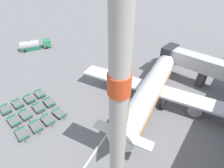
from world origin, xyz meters
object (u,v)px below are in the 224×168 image
fuel_tanker_primary (33,45)px  baggage_dolly_row_mid_b_col_c (48,120)px  baggage_dolly_row_mid_a_col_c (36,127)px  baggage_dolly_row_mid_a_col_b (26,115)px  baggage_dolly_row_far_col_b (49,102)px  baggage_dolly_row_far_col_c (60,114)px  baggage_dolly_row_near_col_c (22,134)px  baggage_dolly_row_near_col_a (5,110)px  airplane (154,84)px  baggage_dolly_row_far_col_a (40,94)px  baggage_dolly_row_mid_a_col_a (18,104)px  baggage_dolly_row_mid_b_col_a (29,99)px  baggage_dolly_row_mid_b_col_b (39,108)px  baggage_dolly_row_near_col_b (14,121)px

fuel_tanker_primary → baggage_dolly_row_mid_b_col_c: fuel_tanker_primary is taller
baggage_dolly_row_mid_b_col_c → baggage_dolly_row_mid_a_col_c: bearing=-100.1°
baggage_dolly_row_mid_a_col_b → baggage_dolly_row_mid_a_col_c: (4.03, -0.48, 0.00)m
fuel_tanker_primary → baggage_dolly_row_far_col_b: (26.05, -13.77, -0.86)m
baggage_dolly_row_mid_b_col_c → baggage_dolly_row_far_col_c: (0.40, 2.34, 0.00)m
baggage_dolly_row_near_col_c → baggage_dolly_row_mid_a_col_b: size_ratio=1.01×
baggage_dolly_row_near_col_a → baggage_dolly_row_mid_a_col_c: 8.53m
airplane → baggage_dolly_row_mid_b_col_c: 21.51m
airplane → baggage_dolly_row_far_col_a: bearing=-144.3°
baggage_dolly_row_near_col_a → baggage_dolly_row_mid_a_col_a: same height
baggage_dolly_row_mid_a_col_a → baggage_dolly_row_far_col_b: 6.20m
baggage_dolly_row_mid_a_col_c → baggage_dolly_row_far_col_c: (0.79, 4.51, 0.00)m
baggage_dolly_row_mid_b_col_c → baggage_dolly_row_far_col_b: same height
fuel_tanker_primary → baggage_dolly_row_near_col_a: fuel_tanker_primary is taller
baggage_dolly_row_near_col_c → baggage_dolly_row_mid_a_col_c: same height
baggage_dolly_row_mid_b_col_a → baggage_dolly_row_far_col_c: 8.43m
baggage_dolly_row_far_col_c → baggage_dolly_row_mid_b_col_c: bearing=-99.8°
baggage_dolly_row_far_col_a → baggage_dolly_row_far_col_c: bearing=-9.2°
baggage_dolly_row_mid_b_col_b → baggage_dolly_row_far_col_a: (-3.58, 2.78, 0.00)m
fuel_tanker_primary → baggage_dolly_row_near_col_b: size_ratio=2.83×
airplane → baggage_dolly_row_far_col_a: 24.24m
baggage_dolly_row_near_col_c → baggage_dolly_row_mid_a_col_a: bearing=154.8°
baggage_dolly_row_near_col_a → baggage_dolly_row_near_col_b: (4.16, -0.56, 0.00)m
airplane → baggage_dolly_row_far_col_a: size_ratio=10.97×
baggage_dolly_row_mid_a_col_b → baggage_dolly_row_far_col_a: same height
fuel_tanker_primary → baggage_dolly_row_mid_b_col_b: bearing=-31.9°
baggage_dolly_row_far_col_b → baggage_dolly_row_near_col_c: bearing=-69.1°
baggage_dolly_row_near_col_b → baggage_dolly_row_mid_b_col_c: 6.03m
baggage_dolly_row_mid_b_col_c → baggage_dolly_row_far_col_c: bearing=80.2°
airplane → baggage_dolly_row_near_col_b: airplane is taller
baggage_dolly_row_far_col_a → baggage_dolly_row_mid_a_col_c: bearing=-38.6°
baggage_dolly_row_mid_b_col_a → baggage_dolly_row_far_col_a: bearing=82.3°
baggage_dolly_row_near_col_c → baggage_dolly_row_mid_b_col_c: (0.85, 4.50, 0.00)m
baggage_dolly_row_far_col_a → baggage_dolly_row_far_col_b: (3.88, -0.50, 0.00)m
baggage_dolly_row_mid_a_col_a → airplane: bearing=42.5°
baggage_dolly_row_mid_b_col_c → baggage_dolly_row_far_col_a: bearing=154.6°
baggage_dolly_row_mid_b_col_a → baggage_dolly_row_near_col_c: bearing=-39.4°
fuel_tanker_primary → baggage_dolly_row_mid_b_col_b: size_ratio=2.81×
airplane → baggage_dolly_row_mid_a_col_b: 25.49m
baggage_dolly_row_far_col_a → baggage_dolly_row_far_col_c: 8.16m
baggage_dolly_row_mid_a_col_a → baggage_dolly_row_mid_b_col_b: size_ratio=1.00×
baggage_dolly_row_mid_b_col_a → baggage_dolly_row_far_col_a: same height
baggage_dolly_row_mid_a_col_b → baggage_dolly_row_far_col_c: same height
baggage_dolly_row_mid_b_col_b → baggage_dolly_row_near_col_b: bearing=-97.5°
baggage_dolly_row_near_col_c → baggage_dolly_row_far_col_b: 8.18m
baggage_dolly_row_far_col_c → baggage_dolly_row_mid_b_col_b: bearing=-161.7°
baggage_dolly_row_near_col_c → baggage_dolly_row_mid_b_col_c: same height
baggage_dolly_row_near_col_b → baggage_dolly_row_mid_a_col_b: size_ratio=1.00×
airplane → baggage_dolly_row_mid_a_col_a: 27.72m
baggage_dolly_row_far_col_b → baggage_dolly_row_far_col_a: bearing=172.7°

